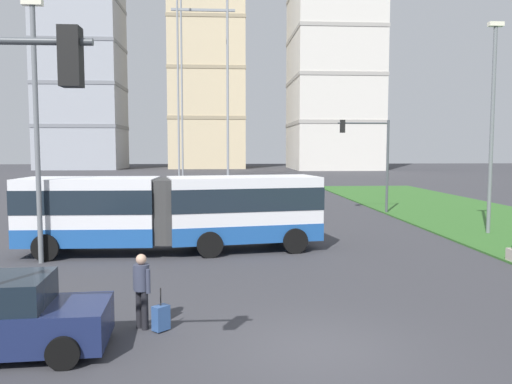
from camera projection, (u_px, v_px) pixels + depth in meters
The scene contains 12 objects.
ground_plane at pixel (318, 350), 10.67m from camera, with size 260.00×260.00×0.00m, color #38383D.
articulated_bus at pixel (173, 211), 20.70m from camera, with size 11.95×3.62×3.00m.
car_grey_wagon at pixel (158, 201), 33.15m from camera, with size 4.44×2.10×1.58m.
pedestrian_crossing at pixel (142, 286), 11.85m from camera, with size 0.45×0.43×1.74m.
rolling_suitcase at pixel (161, 318), 11.74m from camera, with size 0.42×0.43×0.97m.
traffic_light_far_right at pixel (371, 150), 32.70m from camera, with size 3.30×0.28×5.93m.
streetlight_left at pixel (36, 121), 18.33m from camera, with size 0.70×0.28×9.30m.
streetlight_median at pixel (492, 121), 24.51m from camera, with size 0.70×0.28×10.02m.
apartment_tower_west at pixel (81, 68), 103.77m from camera, with size 16.04×14.50×40.46m.
apartment_tower_westcentre at pixel (207, 52), 111.44m from camera, with size 15.75×19.63×49.82m.
apartment_tower_centre at pixel (333, 38), 103.34m from camera, with size 16.57×20.18×52.37m.
transmission_pylon at pixel (203, 40), 65.16m from camera, with size 9.00×6.24×32.76m.
Camera 1 is at (-1.96, -10.25, 4.14)m, focal length 36.37 mm.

